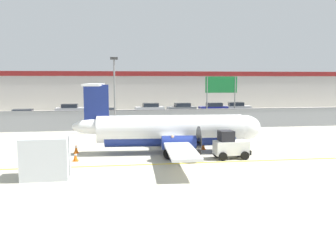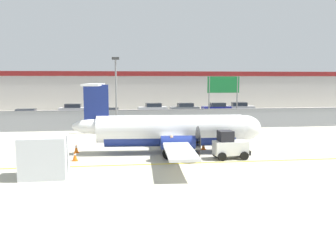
{
  "view_description": "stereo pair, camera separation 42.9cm",
  "coord_description": "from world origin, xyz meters",
  "px_view_note": "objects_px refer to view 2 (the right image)",
  "views": [
    {
      "loc": [
        -4.83,
        -20.48,
        5.26
      ],
      "look_at": [
        -0.78,
        6.46,
        1.8
      ],
      "focal_mm": 40.0,
      "sensor_mm": 36.0,
      "label": 1
    },
    {
      "loc": [
        -4.4,
        -20.55,
        5.26
      ],
      "look_at": [
        -0.78,
        6.46,
        1.8
      ],
      "focal_mm": 40.0,
      "sensor_mm": 36.0,
      "label": 2
    }
  ],
  "objects_px": {
    "traffic_cone_far_left": "(76,148)",
    "highway_sign": "(223,89)",
    "parked_car_5": "(217,108)",
    "parked_car_2": "(108,114)",
    "parked_car_1": "(74,109)",
    "parked_car_4": "(185,108)",
    "baggage_tug": "(230,146)",
    "traffic_cone_near_right": "(182,150)",
    "traffic_cone_far_right": "(203,145)",
    "parked_car_3": "(153,109)",
    "apron_light_pole": "(116,89)",
    "parked_car_0": "(27,116)",
    "cargo_container": "(44,157)",
    "traffic_cone_near_left": "(75,156)",
    "ground_crew_worker": "(172,147)",
    "parked_car_6": "(240,108)",
    "commuter_airplane": "(173,130)"
  },
  "relations": [
    {
      "from": "baggage_tug",
      "to": "traffic_cone_near_right",
      "type": "bearing_deg",
      "value": 144.15
    },
    {
      "from": "cargo_container",
      "to": "apron_light_pole",
      "type": "bearing_deg",
      "value": 75.04
    },
    {
      "from": "parked_car_3",
      "to": "apron_light_pole",
      "type": "xyz_separation_m",
      "value": [
        -5.22,
        -18.58,
        3.41
      ]
    },
    {
      "from": "commuter_airplane",
      "to": "parked_car_5",
      "type": "bearing_deg",
      "value": 72.29
    },
    {
      "from": "commuter_airplane",
      "to": "apron_light_pole",
      "type": "xyz_separation_m",
      "value": [
        -4.02,
        10.04,
        2.7
      ]
    },
    {
      "from": "traffic_cone_near_right",
      "to": "parked_car_3",
      "type": "distance_m",
      "value": 29.26
    },
    {
      "from": "parked_car_1",
      "to": "parked_car_5",
      "type": "xyz_separation_m",
      "value": [
        20.82,
        -0.42,
        0.0
      ]
    },
    {
      "from": "parked_car_3",
      "to": "parked_car_2",
      "type": "bearing_deg",
      "value": 49.46
    },
    {
      "from": "parked_car_4",
      "to": "parked_car_5",
      "type": "xyz_separation_m",
      "value": [
        4.83,
        -0.07,
        0.0
      ]
    },
    {
      "from": "parked_car_0",
      "to": "parked_car_4",
      "type": "height_order",
      "value": "same"
    },
    {
      "from": "apron_light_pole",
      "to": "highway_sign",
      "type": "relative_size",
      "value": 1.32
    },
    {
      "from": "traffic_cone_far_right",
      "to": "parked_car_1",
      "type": "xyz_separation_m",
      "value": [
        -12.52,
        27.66,
        0.58
      ]
    },
    {
      "from": "parked_car_1",
      "to": "parked_car_5",
      "type": "relative_size",
      "value": 1.0
    },
    {
      "from": "cargo_container",
      "to": "traffic_cone_near_left",
      "type": "distance_m",
      "value": 4.08
    },
    {
      "from": "ground_crew_worker",
      "to": "traffic_cone_far_right",
      "type": "relative_size",
      "value": 2.66
    },
    {
      "from": "traffic_cone_far_left",
      "to": "parked_car_2",
      "type": "xyz_separation_m",
      "value": [
        1.81,
        19.48,
        0.58
      ]
    },
    {
      "from": "traffic_cone_near_right",
      "to": "traffic_cone_far_right",
      "type": "distance_m",
      "value": 2.4
    },
    {
      "from": "baggage_tug",
      "to": "commuter_airplane",
      "type": "bearing_deg",
      "value": 141.26
    },
    {
      "from": "traffic_cone_far_left",
      "to": "highway_sign",
      "type": "distance_m",
      "value": 20.21
    },
    {
      "from": "commuter_airplane",
      "to": "parked_car_2",
      "type": "relative_size",
      "value": 3.72
    },
    {
      "from": "baggage_tug",
      "to": "parked_car_1",
      "type": "relative_size",
      "value": 0.56
    },
    {
      "from": "parked_car_1",
      "to": "baggage_tug",
      "type": "bearing_deg",
      "value": -65.23
    },
    {
      "from": "parked_car_2",
      "to": "parked_car_4",
      "type": "relative_size",
      "value": 1.01
    },
    {
      "from": "baggage_tug",
      "to": "parked_car_4",
      "type": "bearing_deg",
      "value": 83.0
    },
    {
      "from": "traffic_cone_near_left",
      "to": "cargo_container",
      "type": "bearing_deg",
      "value": -107.03
    },
    {
      "from": "parked_car_2",
      "to": "parked_car_6",
      "type": "relative_size",
      "value": 0.99
    },
    {
      "from": "parked_car_6",
      "to": "cargo_container",
      "type": "bearing_deg",
      "value": -116.17
    },
    {
      "from": "traffic_cone_far_right",
      "to": "ground_crew_worker",
      "type": "bearing_deg",
      "value": -128.64
    },
    {
      "from": "cargo_container",
      "to": "traffic_cone_far_left",
      "type": "relative_size",
      "value": 3.82
    },
    {
      "from": "cargo_container",
      "to": "traffic_cone_near_left",
      "type": "relative_size",
      "value": 3.82
    },
    {
      "from": "traffic_cone_far_right",
      "to": "parked_car_2",
      "type": "xyz_separation_m",
      "value": [
        -7.47,
        19.48,
        0.58
      ]
    },
    {
      "from": "ground_crew_worker",
      "to": "parked_car_1",
      "type": "distance_m",
      "value": 32.76
    },
    {
      "from": "parked_car_3",
      "to": "parked_car_5",
      "type": "height_order",
      "value": "same"
    },
    {
      "from": "traffic_cone_far_right",
      "to": "baggage_tug",
      "type": "bearing_deg",
      "value": -73.92
    },
    {
      "from": "parked_car_2",
      "to": "highway_sign",
      "type": "xyz_separation_m",
      "value": [
        12.78,
        -6.03,
        3.24
      ]
    },
    {
      "from": "parked_car_1",
      "to": "parked_car_6",
      "type": "height_order",
      "value": "same"
    },
    {
      "from": "ground_crew_worker",
      "to": "parked_car_1",
      "type": "relative_size",
      "value": 0.4
    },
    {
      "from": "parked_car_0",
      "to": "parked_car_6",
      "type": "height_order",
      "value": "same"
    },
    {
      "from": "parked_car_1",
      "to": "highway_sign",
      "type": "distance_m",
      "value": 23.04
    },
    {
      "from": "traffic_cone_near_left",
      "to": "traffic_cone_near_right",
      "type": "xyz_separation_m",
      "value": [
        7.22,
        1.17,
        0.0
      ]
    },
    {
      "from": "baggage_tug",
      "to": "cargo_container",
      "type": "relative_size",
      "value": 0.97
    },
    {
      "from": "parked_car_5",
      "to": "parked_car_2",
      "type": "bearing_deg",
      "value": 24.71
    },
    {
      "from": "parked_car_3",
      "to": "commuter_airplane",
      "type": "bearing_deg",
      "value": 84.24
    },
    {
      "from": "traffic_cone_near_right",
      "to": "traffic_cone_near_left",
      "type": "bearing_deg",
      "value": -170.77
    },
    {
      "from": "baggage_tug",
      "to": "ground_crew_worker",
      "type": "relative_size",
      "value": 1.4
    },
    {
      "from": "parked_car_3",
      "to": "cargo_container",
      "type": "bearing_deg",
      "value": 71.87
    },
    {
      "from": "commuter_airplane",
      "to": "traffic_cone_far_left",
      "type": "height_order",
      "value": "commuter_airplane"
    },
    {
      "from": "parked_car_1",
      "to": "parked_car_4",
      "type": "height_order",
      "value": "same"
    },
    {
      "from": "baggage_tug",
      "to": "parked_car_5",
      "type": "distance_m",
      "value": 31.49
    },
    {
      "from": "baggage_tug",
      "to": "parked_car_0",
      "type": "height_order",
      "value": "baggage_tug"
    }
  ]
}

